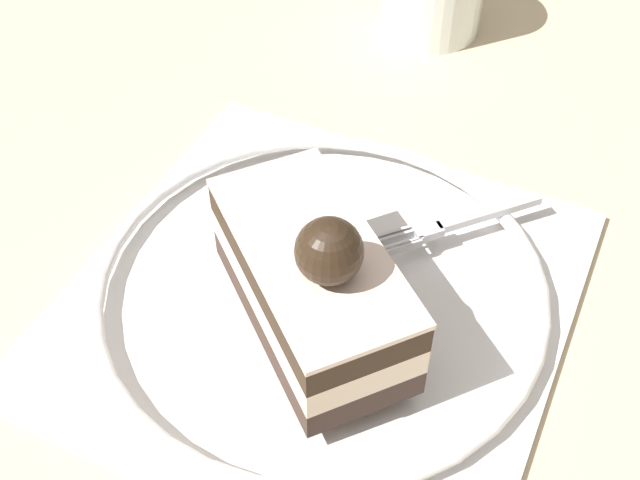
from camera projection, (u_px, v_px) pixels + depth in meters
ground_plane at (363, 330)px, 0.43m from camera, size 2.40×2.40×0.00m
dessert_plate at (320, 290)px, 0.43m from camera, size 0.27×0.27×0.02m
cake_slice at (313, 281)px, 0.39m from camera, size 0.12×0.14×0.08m
fork at (454, 223)px, 0.45m from camera, size 0.09×0.07×0.00m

